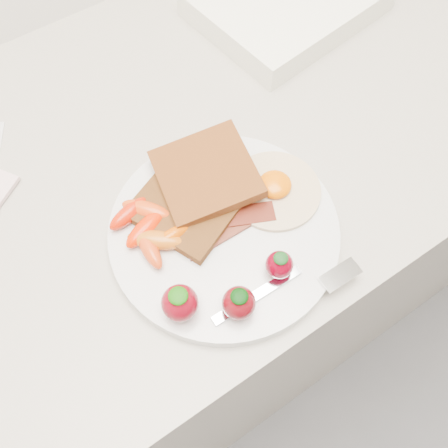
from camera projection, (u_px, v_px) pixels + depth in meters
counter at (174, 284)px, 1.04m from camera, size 2.00×0.60×0.90m
plate at (224, 231)px, 0.59m from camera, size 0.27×0.27×0.02m
toast_lower at (188, 204)px, 0.59m from camera, size 0.14×0.14×0.01m
toast_upper at (206, 174)px, 0.59m from camera, size 0.13×0.13×0.03m
fried_egg at (275, 189)px, 0.60m from camera, size 0.12×0.12×0.02m
bacon_strips at (225, 220)px, 0.58m from camera, size 0.12×0.07×0.01m
baby_carrots at (149, 229)px, 0.57m from camera, size 0.08×0.10×0.02m
strawberries at (222, 294)px, 0.52m from camera, size 0.15×0.07×0.05m
fork at (296, 286)px, 0.54m from camera, size 0.17×0.05×0.00m
appliance at (287, 1)px, 0.76m from camera, size 0.28×0.24×0.04m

